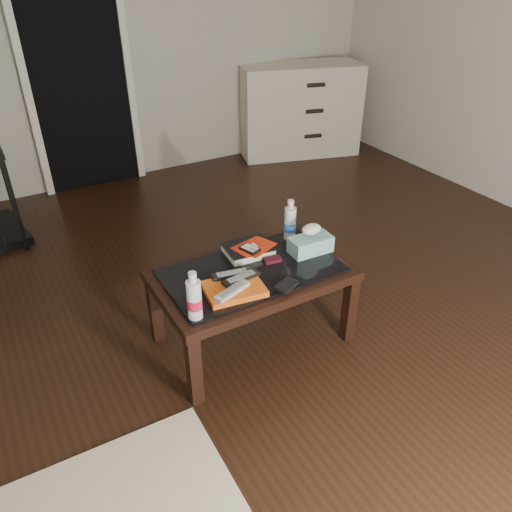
# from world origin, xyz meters

# --- Properties ---
(ground) EXTENTS (5.00, 5.00, 0.00)m
(ground) POSITION_xyz_m (0.00, 0.00, 0.00)
(ground) COLOR black
(ground) RESTS_ON ground
(room_shell) EXTENTS (5.00, 5.00, 5.00)m
(room_shell) POSITION_xyz_m (0.00, 0.00, 1.62)
(room_shell) COLOR #BAB6AB
(room_shell) RESTS_ON ground
(doorway) EXTENTS (0.90, 0.08, 2.07)m
(doorway) POSITION_xyz_m (-0.40, 2.47, 1.02)
(doorway) COLOR black
(doorway) RESTS_ON ground
(coffee_table) EXTENTS (1.00, 0.60, 0.46)m
(coffee_table) POSITION_xyz_m (-0.22, -0.13, 0.40)
(coffee_table) COLOR black
(coffee_table) RESTS_ON ground
(dresser) EXTENTS (1.29, 0.82, 0.90)m
(dresser) POSITION_xyz_m (1.68, 2.23, 0.45)
(dresser) COLOR beige
(dresser) RESTS_ON ground
(magazines) EXTENTS (0.31, 0.25, 0.03)m
(magazines) POSITION_xyz_m (-0.39, -0.26, 0.48)
(magazines) COLOR #DD5A14
(magazines) RESTS_ON coffee_table
(remote_silver) EXTENTS (0.21, 0.11, 0.02)m
(remote_silver) POSITION_xyz_m (-0.42, -0.30, 0.50)
(remote_silver) COLOR #B3B2B7
(remote_silver) RESTS_ON magazines
(remote_black_front) EXTENTS (0.20, 0.07, 0.02)m
(remote_black_front) POSITION_xyz_m (-0.33, -0.23, 0.50)
(remote_black_front) COLOR black
(remote_black_front) RESTS_ON magazines
(remote_black_back) EXTENTS (0.21, 0.09, 0.02)m
(remote_black_back) POSITION_xyz_m (-0.36, -0.17, 0.50)
(remote_black_back) COLOR black
(remote_black_back) RESTS_ON magazines
(textbook) EXTENTS (0.27, 0.22, 0.05)m
(textbook) POSITION_xyz_m (-0.16, 0.02, 0.48)
(textbook) COLOR black
(textbook) RESTS_ON coffee_table
(dvd_mailers) EXTENTS (0.22, 0.18, 0.01)m
(dvd_mailers) POSITION_xyz_m (-0.15, -0.00, 0.51)
(dvd_mailers) COLOR red
(dvd_mailers) RESTS_ON textbook
(ipod) EXTENTS (0.09, 0.12, 0.02)m
(ipod) POSITION_xyz_m (-0.18, -0.04, 0.52)
(ipod) COLOR black
(ipod) RESTS_ON dvd_mailers
(flip_phone) EXTENTS (0.10, 0.06, 0.02)m
(flip_phone) POSITION_xyz_m (-0.09, -0.12, 0.47)
(flip_phone) COLOR black
(flip_phone) RESTS_ON coffee_table
(wallet) EXTENTS (0.14, 0.11, 0.02)m
(wallet) POSITION_xyz_m (-0.15, -0.35, 0.47)
(wallet) COLOR black
(wallet) RESTS_ON coffee_table
(water_bottle_left) EXTENTS (0.07, 0.07, 0.24)m
(water_bottle_left) POSITION_xyz_m (-0.63, -0.34, 0.58)
(water_bottle_left) COLOR white
(water_bottle_left) RESTS_ON coffee_table
(water_bottle_right) EXTENTS (0.07, 0.07, 0.24)m
(water_bottle_right) POSITION_xyz_m (0.13, 0.04, 0.58)
(water_bottle_right) COLOR silver
(water_bottle_right) RESTS_ON coffee_table
(tissue_box) EXTENTS (0.23, 0.13, 0.09)m
(tissue_box) POSITION_xyz_m (0.14, -0.14, 0.51)
(tissue_box) COLOR teal
(tissue_box) RESTS_ON coffee_table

